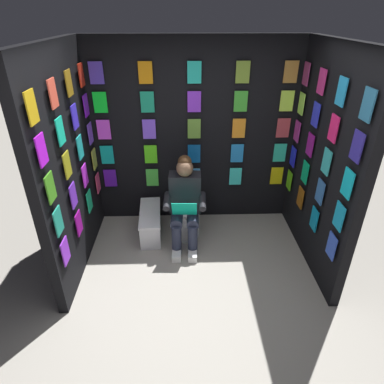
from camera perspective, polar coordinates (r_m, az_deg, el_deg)
ground_plane at (r=3.64m, az=1.41°, el=-19.67°), size 30.00×30.00×0.00m
display_wall_back at (r=4.52m, az=0.33°, el=9.80°), size 2.81×0.14×2.50m
display_wall_left at (r=3.95m, az=21.74°, el=4.78°), size 0.14×1.81×2.50m
display_wall_right at (r=3.83m, az=-20.62°, el=4.29°), size 0.14×1.81×2.50m
toilet at (r=4.50m, az=-1.13°, el=-3.38°), size 0.41×0.56×0.77m
person_reading at (r=4.16m, az=-1.23°, el=-1.86°), size 0.54×0.69×1.19m
comic_longbox_near at (r=4.57m, az=-7.18°, el=-5.27°), size 0.32×0.79×0.36m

